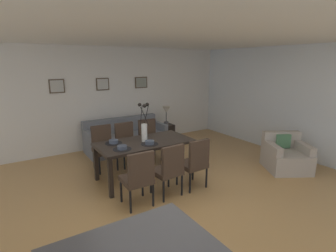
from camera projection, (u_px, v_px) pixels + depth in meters
ground_plane at (170, 197)px, 4.34m from camera, size 9.00×9.00×0.00m
back_wall_panel at (102, 98)px, 6.69m from camera, size 9.00×0.10×2.60m
side_window_wall at (287, 101)px, 6.26m from camera, size 0.10×6.30×2.60m
ceiling_panel at (156, 34)px, 4.04m from camera, size 9.00×7.20×0.08m
dining_table at (145, 145)px, 4.94m from camera, size 1.80×0.90×0.74m
dining_chair_near_left at (138, 176)px, 3.95m from camera, size 0.45×0.45×0.92m
dining_chair_near_right at (103, 145)px, 5.43m from camera, size 0.44×0.44×0.92m
dining_chair_far_left at (169, 168)px, 4.26m from camera, size 0.47×0.47×0.92m
dining_chair_far_right at (127, 142)px, 5.68m from camera, size 0.45×0.45×0.92m
dining_chair_mid_left at (195, 161)px, 4.55m from camera, size 0.46×0.46×0.92m
dining_chair_mid_right at (149, 137)px, 6.00m from camera, size 0.47×0.47×0.92m
centerpiece_vase at (144, 127)px, 4.86m from camera, size 0.21×0.23×0.73m
placemat_near_left at (122, 149)px, 4.47m from camera, size 0.32×0.32×0.01m
bowl_near_left at (122, 147)px, 4.46m from camera, size 0.17×0.17×0.07m
placemat_near_right at (114, 143)px, 4.81m from camera, size 0.32×0.32×0.01m
bowl_near_right at (114, 141)px, 4.80m from camera, size 0.17×0.17×0.07m
placemat_far_left at (150, 144)px, 4.75m from camera, size 0.32×0.32×0.01m
bowl_far_left at (150, 142)px, 4.74m from camera, size 0.17×0.17×0.07m
sofa at (126, 139)px, 6.68m from camera, size 2.01×0.84×0.80m
side_table at (166, 133)px, 7.29m from camera, size 0.36×0.36×0.52m
table_lamp at (166, 111)px, 7.14m from camera, size 0.22×0.22×0.51m
armchair at (286, 156)px, 5.44m from camera, size 1.09×1.09×0.75m
framed_picture_left at (57, 86)px, 5.99m from camera, size 0.34×0.03×0.32m
framed_picture_center at (103, 84)px, 6.56m from camera, size 0.33×0.03×0.31m
framed_picture_right at (141, 82)px, 7.12m from camera, size 0.36×0.03×0.30m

